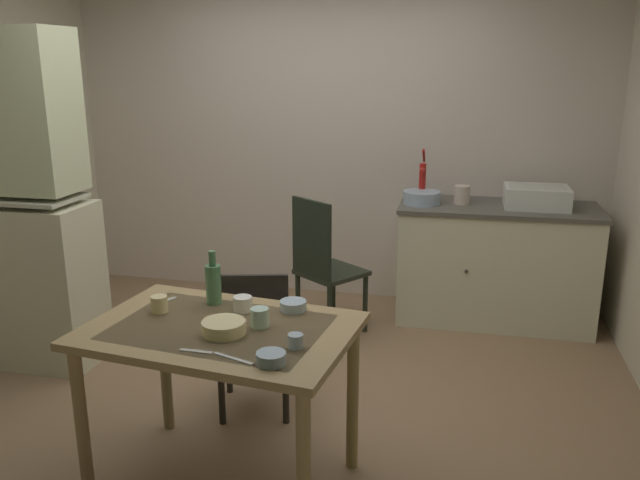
# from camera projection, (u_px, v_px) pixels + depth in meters

# --- Properties ---
(ground_plane) EXTENTS (5.22, 5.22, 0.00)m
(ground_plane) POSITION_uv_depth(u_px,v_px,m) (274.00, 391.00, 3.78)
(ground_plane) COLOR #8F6F51
(wall_back) EXTENTS (4.32, 0.10, 2.70)m
(wall_back) POSITION_uv_depth(u_px,v_px,m) (334.00, 130.00, 5.10)
(wall_back) COLOR beige
(wall_back) RESTS_ON ground
(hutch_cabinet) EXTENTS (0.89, 0.45, 2.07)m
(hutch_cabinet) POSITION_uv_depth(u_px,v_px,m) (18.00, 214.00, 3.95)
(hutch_cabinet) COLOR beige
(hutch_cabinet) RESTS_ON ground
(counter_cabinet) EXTENTS (1.41, 0.64, 0.87)m
(counter_cabinet) POSITION_uv_depth(u_px,v_px,m) (495.00, 263.00, 4.73)
(counter_cabinet) COLOR beige
(counter_cabinet) RESTS_ON ground
(sink_basin) EXTENTS (0.44, 0.34, 0.15)m
(sink_basin) POSITION_uv_depth(u_px,v_px,m) (536.00, 197.00, 4.54)
(sink_basin) COLOR silver
(sink_basin) RESTS_ON counter_cabinet
(hand_pump) EXTENTS (0.05, 0.27, 0.39)m
(hand_pump) POSITION_uv_depth(u_px,v_px,m) (422.00, 178.00, 4.72)
(hand_pump) COLOR #B21E19
(hand_pump) RESTS_ON counter_cabinet
(mixing_bowl_counter) EXTENTS (0.27, 0.27, 0.09)m
(mixing_bowl_counter) POSITION_uv_depth(u_px,v_px,m) (422.00, 197.00, 4.67)
(mixing_bowl_counter) COLOR #9EB2C6
(mixing_bowl_counter) RESTS_ON counter_cabinet
(stoneware_crock) EXTENTS (0.12, 0.12, 0.13)m
(stoneware_crock) POSITION_uv_depth(u_px,v_px,m) (462.00, 195.00, 4.66)
(stoneware_crock) COLOR beige
(stoneware_crock) RESTS_ON counter_cabinet
(dining_table) EXTENTS (1.22, 0.89, 0.78)m
(dining_table) POSITION_uv_depth(u_px,v_px,m) (220.00, 349.00, 2.78)
(dining_table) COLOR #A28658
(dining_table) RESTS_ON ground
(chair_far_side) EXTENTS (0.48, 0.48, 0.84)m
(chair_far_side) POSITION_uv_depth(u_px,v_px,m) (254.00, 336.00, 3.43)
(chair_far_side) COLOR #2B2722
(chair_far_side) RESTS_ON ground
(chair_by_counter) EXTENTS (0.56, 0.56, 0.99)m
(chair_by_counter) POSITION_uv_depth(u_px,v_px,m) (324.00, 265.00, 4.45)
(chair_by_counter) COLOR #252B20
(chair_by_counter) RESTS_ON ground
(serving_bowl_wide) EXTENTS (0.11, 0.11, 0.05)m
(serving_bowl_wide) POSITION_uv_depth(u_px,v_px,m) (271.00, 358.00, 2.41)
(serving_bowl_wide) COLOR #9EB2C6
(serving_bowl_wide) RESTS_ON dining_table
(soup_bowl_small) EXTENTS (0.12, 0.12, 0.05)m
(soup_bowl_small) POSITION_uv_depth(u_px,v_px,m) (293.00, 306.00, 2.93)
(soup_bowl_small) COLOR #9EB2C6
(soup_bowl_small) RESTS_ON dining_table
(sauce_dish) EXTENTS (0.18, 0.18, 0.05)m
(sauce_dish) POSITION_uv_depth(u_px,v_px,m) (224.00, 327.00, 2.68)
(sauce_dish) COLOR beige
(sauce_dish) RESTS_ON dining_table
(mug_dark) EXTENTS (0.09, 0.09, 0.07)m
(mug_dark) POSITION_uv_depth(u_px,v_px,m) (243.00, 304.00, 2.92)
(mug_dark) COLOR white
(mug_dark) RESTS_ON dining_table
(teacup_mint) EXTENTS (0.06, 0.06, 0.06)m
(teacup_mint) POSITION_uv_depth(u_px,v_px,m) (296.00, 341.00, 2.54)
(teacup_mint) COLOR #9EB2C6
(teacup_mint) RESTS_ON dining_table
(mug_tall) EXTENTS (0.07, 0.07, 0.08)m
(mug_tall) POSITION_uv_depth(u_px,v_px,m) (159.00, 304.00, 2.90)
(mug_tall) COLOR beige
(mug_tall) RESTS_ON dining_table
(teacup_cream) EXTENTS (0.08, 0.08, 0.08)m
(teacup_cream) POSITION_uv_depth(u_px,v_px,m) (260.00, 317.00, 2.74)
(teacup_cream) COLOR #ADD1C1
(teacup_cream) RESTS_ON dining_table
(glass_bottle) EXTENTS (0.07, 0.07, 0.26)m
(glass_bottle) POSITION_uv_depth(u_px,v_px,m) (213.00, 283.00, 2.99)
(glass_bottle) COLOR #4C7F56
(glass_bottle) RESTS_ON dining_table
(table_knife) EXTENTS (0.18, 0.08, 0.00)m
(table_knife) POSITION_uv_depth(u_px,v_px,m) (233.00, 358.00, 2.45)
(table_knife) COLOR silver
(table_knife) RESTS_ON dining_table
(teaspoon_near_bowl) EXTENTS (0.14, 0.02, 0.00)m
(teaspoon_near_bowl) POSITION_uv_depth(u_px,v_px,m) (196.00, 351.00, 2.51)
(teaspoon_near_bowl) COLOR beige
(teaspoon_near_bowl) RESTS_ON dining_table
(teaspoon_by_cup) EXTENTS (0.08, 0.14, 0.00)m
(teaspoon_by_cup) POSITION_uv_depth(u_px,v_px,m) (164.00, 301.00, 3.03)
(teaspoon_by_cup) COLOR beige
(teaspoon_by_cup) RESTS_ON dining_table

